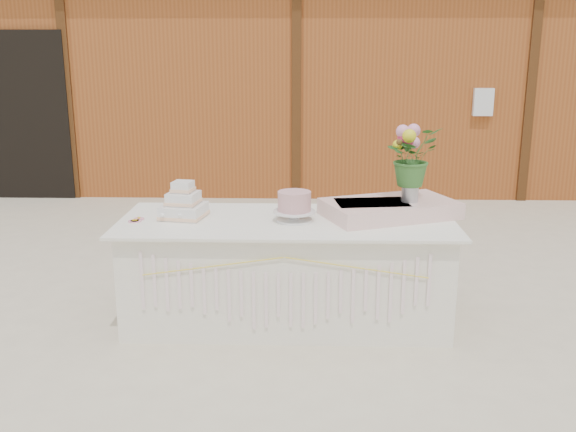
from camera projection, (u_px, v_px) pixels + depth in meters
The scene contains 9 objects.
ground at pixel (287, 319), 4.79m from camera, with size 80.00×80.00×0.00m, color beige.
barn at pixel (298, 68), 10.17m from camera, with size 12.60×4.60×3.30m.
cake_table at pixel (287, 270), 4.69m from camera, with size 2.40×1.00×0.77m.
wedding_cake at pixel (184, 205), 4.64m from camera, with size 0.35×0.35×0.27m.
pink_cake_stand at pixel (294, 205), 4.53m from camera, with size 0.30×0.30×0.22m.
satin_runner at pixel (390, 209), 4.68m from camera, with size 0.93×0.54×0.12m, color beige.
flower_vase at pixel (410, 190), 4.62m from camera, with size 0.12×0.12×0.17m, color #B6B6BB.
bouquet at pixel (412, 150), 4.54m from camera, with size 0.38×0.33×0.42m, color #316327.
loose_flowers at pixel (143, 217), 4.63m from camera, with size 0.15×0.37×0.02m, color pink, non-canonical shape.
Camera 1 is at (0.14, -4.44, 1.95)m, focal length 40.00 mm.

